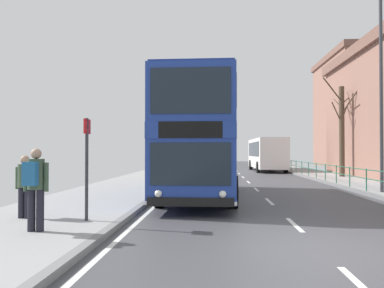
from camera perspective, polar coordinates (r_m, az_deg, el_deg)
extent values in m
cube|color=#444449|center=(8.31, 17.25, -13.78)|extent=(8.40, 140.00, 0.06)
cube|color=silver|center=(6.26, 22.38, -17.73)|extent=(0.12, 2.00, 0.00)
cube|color=silver|center=(10.80, 13.84, -10.64)|extent=(0.12, 2.00, 0.00)
cube|color=silver|center=(15.49, 10.54, -7.72)|extent=(0.12, 2.00, 0.00)
cube|color=silver|center=(20.24, 8.79, -6.16)|extent=(0.12, 2.00, 0.00)
cube|color=silver|center=(25.01, 7.72, -5.18)|extent=(0.12, 2.00, 0.00)
cube|color=silver|center=(29.78, 6.99, -4.52)|extent=(0.12, 2.00, 0.00)
cube|color=silver|center=(34.57, 6.47, -4.04)|extent=(0.12, 2.00, 0.00)
cube|color=silver|center=(39.35, 6.07, -3.67)|extent=(0.12, 2.00, 0.00)
cube|color=silver|center=(44.14, 5.76, -3.39)|extent=(0.12, 2.00, 0.00)
cube|color=silver|center=(48.94, 5.51, -3.16)|extent=(0.12, 2.00, 0.00)
cube|color=silver|center=(53.73, 5.30, -2.97)|extent=(0.12, 2.00, 0.00)
cube|color=silver|center=(58.53, 5.13, -2.82)|extent=(0.12, 2.00, 0.00)
cube|color=silver|center=(8.31, -11.06, -13.57)|extent=(0.12, 133.00, 0.00)
cube|color=slate|center=(8.39, -13.44, -12.98)|extent=(0.20, 140.00, 0.14)
cube|color=navy|center=(16.52, 1.31, -2.96)|extent=(2.74, 10.58, 1.81)
cube|color=navy|center=(16.52, 1.31, 1.01)|extent=(2.76, 10.63, 0.47)
cube|color=navy|center=(16.59, 1.31, 4.68)|extent=(2.74, 10.58, 1.66)
cube|color=navy|center=(16.70, 1.30, 7.65)|extent=(2.66, 10.26, 0.08)
cube|color=#19232D|center=(11.25, -0.23, -2.75)|extent=(2.19, 0.08, 1.16)
cube|color=black|center=(11.26, -0.23, 1.97)|extent=(1.74, 0.07, 0.45)
cube|color=#19232D|center=(11.37, -0.23, 7.34)|extent=(2.19, 0.08, 1.26)
cube|color=black|center=(11.32, -0.23, -7.94)|extent=(2.37, 0.14, 0.24)
cube|color=silver|center=(16.57, 1.31, -5.89)|extent=(2.77, 10.63, 0.10)
cube|color=#19232D|center=(16.75, 5.66, -2.06)|extent=(0.22, 8.21, 0.94)
cube|color=#19232D|center=(16.58, 5.66, 4.98)|extent=(0.25, 9.47, 0.99)
cube|color=#19232D|center=(16.89, -2.90, -2.06)|extent=(0.22, 8.21, 0.94)
cube|color=#19232D|center=(16.72, -3.02, 4.93)|extent=(0.25, 9.47, 0.99)
sphere|color=white|center=(11.25, 4.22, -6.85)|extent=(0.20, 0.20, 0.20)
sphere|color=white|center=(11.39, -4.64, -6.78)|extent=(0.20, 0.20, 0.20)
cube|color=#19232D|center=(12.59, 6.02, -4.13)|extent=(0.04, 0.90, 1.56)
cylinder|color=black|center=(13.48, 5.67, -6.53)|extent=(0.32, 1.05, 1.04)
cylinder|color=black|center=(13.65, -4.48, -6.46)|extent=(0.32, 1.05, 1.04)
cylinder|color=black|center=(19.89, 5.32, -4.76)|extent=(0.32, 1.05, 1.04)
cylinder|color=black|center=(20.00, -1.57, -4.74)|extent=(0.32, 1.05, 1.04)
cube|color=white|center=(39.61, 10.15, -1.25)|extent=(2.55, 10.35, 2.68)
cube|color=#19232D|center=(39.47, 8.39, -0.71)|extent=(0.13, 8.77, 1.29)
cube|color=#19232D|center=(39.79, 11.90, -0.70)|extent=(0.13, 8.77, 1.29)
cube|color=#19232D|center=(44.75, 9.27, -0.88)|extent=(2.08, 0.06, 1.61)
cylinder|color=black|center=(42.64, 8.04, -2.83)|extent=(0.29, 0.96, 0.96)
cylinder|color=black|center=(42.93, 11.13, -2.80)|extent=(0.29, 0.96, 0.96)
cylinder|color=black|center=(36.16, 9.05, -3.14)|extent=(0.29, 0.96, 0.96)
cylinder|color=black|center=(36.49, 12.67, -3.11)|extent=(0.29, 0.96, 0.96)
cylinder|color=#236B4C|center=(19.23, 22.74, -4.53)|extent=(0.05, 0.05, 0.95)
cylinder|color=#236B4C|center=(21.31, 20.76, -4.19)|extent=(0.05, 0.05, 0.95)
cylinder|color=#236B4C|center=(23.42, 19.13, -3.91)|extent=(0.05, 0.05, 0.95)
cylinder|color=#236B4C|center=(25.54, 17.77, -3.68)|extent=(0.05, 0.05, 0.95)
cylinder|color=#236B4C|center=(27.67, 16.62, -3.48)|extent=(0.05, 0.05, 0.95)
cylinder|color=#236B4C|center=(29.82, 15.64, -3.30)|extent=(0.05, 0.05, 0.95)
cylinder|color=#236B4C|center=(31.97, 14.79, -3.15)|extent=(0.05, 0.05, 0.95)
cylinder|color=#236B4C|center=(34.12, 14.05, -3.02)|extent=(0.05, 0.05, 0.95)
cylinder|color=#236B4C|center=(36.29, 13.39, -2.91)|extent=(0.05, 0.05, 0.95)
cylinder|color=#236B4C|center=(22.34, 19.90, -2.95)|extent=(0.04, 28.62, 0.04)
cylinder|color=#236B4C|center=(22.36, 19.90, -3.92)|extent=(0.04, 28.62, 0.04)
cylinder|color=black|center=(11.28, -21.54, -7.40)|extent=(0.19, 0.19, 0.81)
cylinder|color=black|center=(11.40, -22.29, -7.33)|extent=(0.19, 0.19, 0.81)
cylinder|color=#384C38|center=(11.28, -21.89, -4.05)|extent=(0.41, 0.41, 0.58)
cylinder|color=#384C38|center=(11.15, -21.01, -4.40)|extent=(0.12, 0.12, 0.55)
cylinder|color=#384C38|center=(11.42, -22.77, -4.30)|extent=(0.12, 0.12, 0.55)
sphere|color=tan|center=(11.27, -21.88, -2.01)|extent=(0.26, 0.26, 0.22)
cube|color=black|center=(11.49, -21.09, -3.90)|extent=(0.31, 0.24, 0.44)
cylinder|color=black|center=(9.44, -21.10, -8.34)|extent=(0.16, 0.16, 0.92)
cylinder|color=black|center=(9.36, -20.06, -8.41)|extent=(0.16, 0.16, 0.92)
cylinder|color=#384C38|center=(9.33, -20.55, -3.88)|extent=(0.35, 0.35, 0.64)
cylinder|color=#384C38|center=(9.43, -21.77, -4.20)|extent=(0.10, 0.10, 0.60)
cylinder|color=#384C38|center=(9.25, -19.32, -4.28)|extent=(0.10, 0.10, 0.60)
sphere|color=tan|center=(9.32, -20.53, -1.25)|extent=(0.23, 0.23, 0.22)
cube|color=#1E598C|center=(9.10, -21.25, -3.82)|extent=(0.28, 0.19, 0.48)
cylinder|color=#2D2D33|center=(10.44, -14.21, -3.36)|extent=(0.08, 0.08, 2.48)
cube|color=red|center=(10.47, -14.15, 2.35)|extent=(0.04, 0.44, 0.36)
cylinder|color=#38383D|center=(19.11, 24.45, 7.42)|extent=(0.14, 0.14, 8.90)
cylinder|color=#4C3D2D|center=(29.81, 19.80, 1.63)|extent=(0.36, 0.36, 6.07)
cylinder|color=#4C3D2D|center=(29.58, 20.76, 5.39)|extent=(0.86, 1.14, 1.52)
cylinder|color=#4C3D2D|center=(29.63, 19.20, 4.06)|extent=(0.83, 0.43, 1.43)
cylinder|color=#4C3D2D|center=(30.71, 20.22, 4.32)|extent=(1.02, 1.50, 1.48)
cylinder|color=#4C3D2D|center=(30.55, 19.88, 5.73)|extent=(0.55, 1.15, 1.73)
cylinder|color=#4C3D2D|center=(30.50, 19.29, 5.31)|extent=(0.25, 1.23, 0.78)
cylinder|color=#4C3D2D|center=(30.57, 20.42, 5.74)|extent=(1.07, 0.99, 0.77)
cylinder|color=#4C3D2D|center=(29.38, 18.67, 7.06)|extent=(1.56, 1.11, 1.52)
cube|color=#936656|center=(55.11, 23.23, 3.85)|extent=(10.41, 14.49, 12.87)
cube|color=brown|center=(56.09, 23.18, 10.77)|extent=(10.83, 15.06, 0.70)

